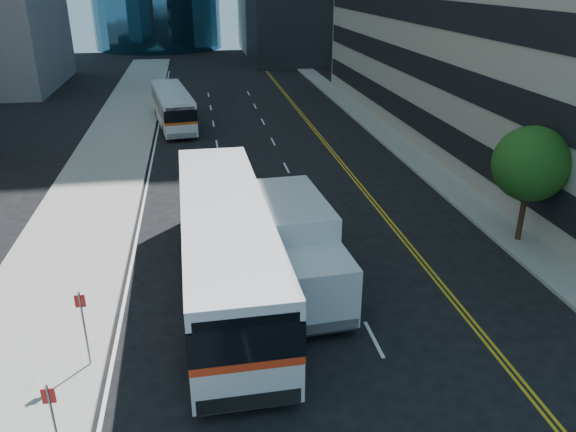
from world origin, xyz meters
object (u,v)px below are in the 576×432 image
Objects in this scene: bus_front at (225,244)px; bus_rear at (173,106)px; street_tree at (531,164)px; box_truck at (298,247)px.

bus_rear is (-2.57, 26.14, -0.44)m from bus_front.
bus_front is at bearing -92.25° from bus_rear.
street_tree is 0.47× the size of bus_rear.
bus_front is (-13.03, -2.11, -1.70)m from street_tree.
street_tree reaches higher than box_truck.
street_tree is 0.37× the size of bus_front.
box_truck is at bearing -86.68° from bus_rear.
box_truck is (2.65, -0.24, -0.19)m from bus_front.
street_tree is at bearing 7.88° from bus_front.
street_tree is 13.31m from bus_front.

